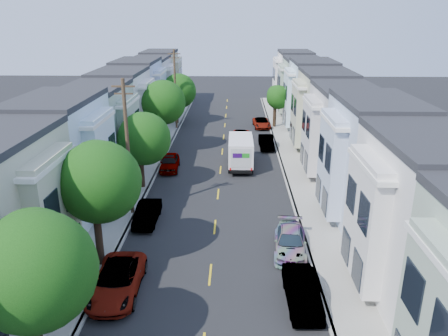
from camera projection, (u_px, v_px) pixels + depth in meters
name	position (u px, v px, depth m)	size (l,w,h in m)	color
ground	(215.00, 227.00, 30.92)	(160.00, 160.00, 0.00)	black
road_slab	(221.00, 160.00, 45.06)	(12.00, 70.00, 0.02)	black
curb_left	(163.00, 159.00, 45.18)	(0.30, 70.00, 0.15)	gray
curb_right	(280.00, 160.00, 44.89)	(0.30, 70.00, 0.15)	gray
sidewalk_left	(151.00, 159.00, 45.21)	(2.60, 70.00, 0.15)	gray
sidewalk_right	(293.00, 160.00, 44.86)	(2.60, 70.00, 0.15)	gray
centerline	(221.00, 160.00, 45.06)	(0.12, 70.00, 0.01)	gold
townhouse_row_left	(114.00, 159.00, 45.33)	(5.00, 70.00, 8.50)	silver
townhouse_row_right	(330.00, 161.00, 44.79)	(5.00, 70.00, 8.50)	silver
tree_a	(33.00, 271.00, 16.65)	(4.70, 4.70, 7.34)	black
tree_b	(98.00, 182.00, 24.49)	(4.70, 4.70, 7.72)	black
tree_c	(143.00, 139.00, 36.42)	(4.47, 4.47, 6.67)	black
tree_d	(162.00, 103.00, 46.00)	(4.69, 4.69, 7.82)	black
tree_e	(178.00, 91.00, 58.55)	(4.65, 4.65, 6.85)	black
tree_far_r	(278.00, 98.00, 56.79)	(3.10, 3.10, 5.59)	black
utility_pole_near	(128.00, 149.00, 31.24)	(1.60, 0.26, 10.00)	#42301E
utility_pole_far	(175.00, 90.00, 55.75)	(1.60, 0.26, 10.00)	#42301E
fedex_truck	(241.00, 150.00, 42.75)	(2.35, 6.11, 2.93)	silver
lead_sedan	(240.00, 136.00, 51.64)	(2.02, 4.38, 1.22)	black
parked_left_b	(117.00, 281.00, 23.38)	(2.47, 5.36, 1.49)	black
parked_left_c	(147.00, 214.00, 31.41)	(1.45, 4.12, 1.37)	#B2B2B2
parked_left_d	(170.00, 162.00, 42.10)	(1.73, 4.53, 1.47)	black
parked_right_a	(302.00, 292.00, 22.48)	(1.57, 4.46, 1.49)	#5D5D5D
parked_right_b	(290.00, 242.00, 27.47)	(1.97, 4.69, 1.41)	silver
parked_right_c	(266.00, 142.00, 48.85)	(1.50, 4.26, 1.42)	black
parked_right_d	(262.00, 123.00, 57.83)	(2.07, 4.48, 1.25)	#0E0F3B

